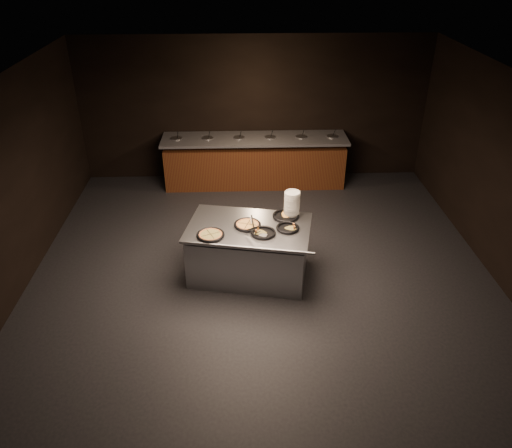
% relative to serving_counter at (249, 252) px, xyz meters
% --- Properties ---
extents(room, '(7.02, 8.02, 2.92)m').
position_rel_serving_counter_xyz_m(room, '(0.20, -0.37, 1.04)').
color(room, black).
rests_on(room, ground).
extents(salad_bar, '(3.70, 0.83, 1.18)m').
position_rel_serving_counter_xyz_m(salad_bar, '(0.20, 3.19, 0.03)').
color(salad_bar, '#5C3515').
rests_on(salad_bar, ground).
extents(serving_counter, '(1.95, 1.47, 0.85)m').
position_rel_serving_counter_xyz_m(serving_counter, '(0.00, 0.00, 0.00)').
color(serving_counter, '#ADAFB4').
rests_on(serving_counter, ground).
extents(plate_stack, '(0.23, 0.23, 0.38)m').
position_rel_serving_counter_xyz_m(plate_stack, '(0.66, 0.33, 0.63)').
color(plate_stack, white).
rests_on(plate_stack, serving_counter).
extents(pan_veggie_whole, '(0.39, 0.39, 0.04)m').
position_rel_serving_counter_xyz_m(pan_veggie_whole, '(-0.54, -0.24, 0.46)').
color(pan_veggie_whole, black).
rests_on(pan_veggie_whole, serving_counter).
extents(pan_cheese_whole, '(0.39, 0.39, 0.04)m').
position_rel_serving_counter_xyz_m(pan_cheese_whole, '(-0.02, 0.02, 0.46)').
color(pan_cheese_whole, black).
rests_on(pan_cheese_whole, serving_counter).
extents(pan_cheese_slices_a, '(0.40, 0.40, 0.04)m').
position_rel_serving_counter_xyz_m(pan_cheese_slices_a, '(0.56, 0.27, 0.46)').
color(pan_cheese_slices_a, black).
rests_on(pan_cheese_slices_a, serving_counter).
extents(pan_cheese_slices_b, '(0.36, 0.36, 0.04)m').
position_rel_serving_counter_xyz_m(pan_cheese_slices_b, '(0.20, -0.21, 0.46)').
color(pan_cheese_slices_b, black).
rests_on(pan_cheese_slices_b, serving_counter).
extents(pan_veggie_slices, '(0.34, 0.34, 0.04)m').
position_rel_serving_counter_xyz_m(pan_veggie_slices, '(0.56, -0.09, 0.46)').
color(pan_veggie_slices, black).
rests_on(pan_veggie_slices, serving_counter).
extents(server_left, '(0.11, 0.29, 0.14)m').
position_rel_serving_counter_xyz_m(server_left, '(0.05, 0.04, 0.51)').
color(server_left, '#ADAFB4').
rests_on(server_left, serving_counter).
extents(server_right, '(0.31, 0.16, 0.16)m').
position_rel_serving_counter_xyz_m(server_right, '(0.09, -0.25, 0.51)').
color(server_right, '#ADAFB4').
rests_on(server_right, serving_counter).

